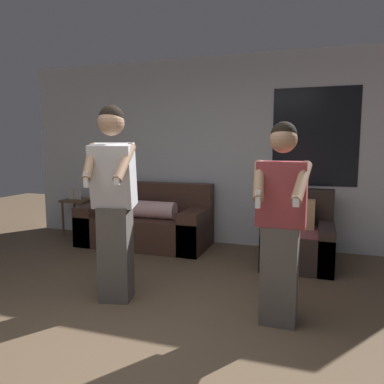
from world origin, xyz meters
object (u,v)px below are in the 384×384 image
(person_right, at_px, (281,223))
(couch, at_px, (146,223))
(side_table, at_px, (78,205))
(armchair, at_px, (298,239))
(person_left, at_px, (114,201))

(person_right, bearing_deg, couch, 138.14)
(side_table, relative_size, person_right, 0.45)
(armchair, bearing_deg, person_right, -92.58)
(side_table, height_order, person_left, person_left)
(couch, xyz_separation_m, armchair, (2.15, -0.19, -0.02))
(couch, relative_size, side_table, 2.52)
(couch, relative_size, person_right, 1.13)
(armchair, bearing_deg, side_table, 173.35)
(armchair, xyz_separation_m, person_right, (-0.08, -1.66, 0.54))
(couch, relative_size, person_left, 1.03)
(armchair, distance_m, person_left, 2.39)
(couch, distance_m, side_table, 1.33)
(side_table, bearing_deg, person_right, -31.48)
(person_left, bearing_deg, couch, 107.23)
(side_table, height_order, person_right, person_right)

